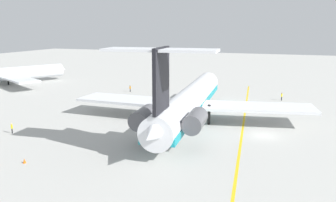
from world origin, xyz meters
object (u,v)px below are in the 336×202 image
object	(u,v)px
ground_crew_near_nose	(282,96)
safety_cone_nose	(24,161)
airliner_mid_left	(11,74)
ground_crew_portside	(130,88)
ground_crew_near_tail	(12,127)
main_jetliner	(188,101)

from	to	relation	value
ground_crew_near_nose	safety_cone_nose	size ratio (longest dim) A/B	3.15
airliner_mid_left	ground_crew_portside	bearing A→B (deg)	-61.10
ground_crew_portside	safety_cone_nose	distance (m)	47.17
ground_crew_near_nose	safety_cone_nose	world-z (taller)	ground_crew_near_nose
ground_crew_portside	ground_crew_near_nose	bearing A→B (deg)	-74.51
airliner_mid_left	safety_cone_nose	xyz separation A→B (m)	(-45.70, -45.21, -2.64)
ground_crew_near_tail	main_jetliner	bearing A→B (deg)	-40.29
main_jetliner	safety_cone_nose	distance (m)	27.55
airliner_mid_left	ground_crew_near_tail	world-z (taller)	airliner_mid_left
ground_crew_near_nose	safety_cone_nose	bearing A→B (deg)	-81.35
ground_crew_near_tail	ground_crew_portside	bearing A→B (deg)	14.55
ground_crew_near_nose	ground_crew_portside	distance (m)	35.86
ground_crew_near_nose	ground_crew_portside	bearing A→B (deg)	-138.70
ground_crew_near_tail	ground_crew_portside	distance (m)	37.47
safety_cone_nose	main_jetliner	bearing A→B (deg)	-28.76
ground_crew_near_nose	ground_crew_portside	xyz separation A→B (m)	(-2.14, 35.79, -0.05)
ground_crew_near_tail	airliner_mid_left	bearing A→B (deg)	60.55
ground_crew_portside	ground_crew_near_tail	bearing A→B (deg)	-170.42
main_jetliner	safety_cone_nose	bearing A→B (deg)	146.03
airliner_mid_left	safety_cone_nose	bearing A→B (deg)	-107.45
main_jetliner	airliner_mid_left	bearing A→B (deg)	64.36
ground_crew_near_tail	ground_crew_portside	xyz separation A→B (m)	(37.43, -1.62, 0.01)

